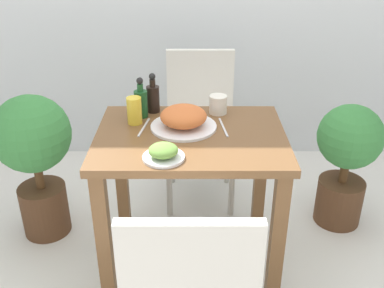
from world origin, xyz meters
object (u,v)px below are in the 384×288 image
(chair_far, at_px, (202,119))
(condiment_bottle, at_px, (154,97))
(potted_plant_right, at_px, (348,157))
(food_plate, at_px, (185,118))
(juice_glass, at_px, (136,110))
(potted_plant_left, at_px, (36,152))
(drink_cup, at_px, (220,104))
(sauce_bottle, at_px, (142,102))
(side_plate, at_px, (165,153))

(chair_far, relative_size, condiment_bottle, 4.61)
(potted_plant_right, bearing_deg, food_plate, -161.11)
(juice_glass, xyz_separation_m, potted_plant_left, (-0.55, 0.16, -0.30))
(drink_cup, height_order, sauce_bottle, sauce_bottle)
(food_plate, bearing_deg, chair_far, 81.92)
(side_plate, relative_size, drink_cup, 1.90)
(condiment_bottle, bearing_deg, sauce_bottle, -130.42)
(juice_glass, distance_m, sauce_bottle, 0.08)
(side_plate, xyz_separation_m, potted_plant_left, (-0.70, 0.49, -0.26))
(chair_far, height_order, potted_plant_right, chair_far)
(drink_cup, bearing_deg, potted_plant_right, 10.48)
(food_plate, height_order, potted_plant_right, food_plate)
(chair_far, bearing_deg, drink_cup, -80.26)
(food_plate, bearing_deg, condiment_bottle, 128.63)
(food_plate, distance_m, potted_plant_left, 0.85)
(chair_far, relative_size, potted_plant_left, 1.11)
(sauce_bottle, xyz_separation_m, condiment_bottle, (0.05, 0.06, 0.00))
(food_plate, relative_size, condiment_bottle, 1.54)
(condiment_bottle, bearing_deg, side_plate, -80.93)
(drink_cup, relative_size, condiment_bottle, 0.45)
(juice_glass, relative_size, potted_plant_right, 0.17)
(side_plate, bearing_deg, drink_cup, 62.37)
(drink_cup, relative_size, juice_glass, 0.71)
(food_plate, bearing_deg, sauce_bottle, 148.01)
(side_plate, distance_m, potted_plant_right, 1.17)
(side_plate, bearing_deg, potted_plant_left, 144.97)
(chair_far, relative_size, potted_plant_right, 1.25)
(drink_cup, xyz_separation_m, juice_glass, (-0.39, -0.12, 0.02))
(side_plate, height_order, potted_plant_left, potted_plant_left)
(chair_far, distance_m, drink_cup, 0.53)
(side_plate, height_order, juice_glass, juice_glass)
(chair_far, bearing_deg, sauce_bottle, -120.66)
(chair_far, xyz_separation_m, potted_plant_left, (-0.86, -0.41, -0.00))
(sauce_bottle, bearing_deg, juice_glass, -106.59)
(juice_glass, relative_size, potted_plant_left, 0.16)
(drink_cup, relative_size, sauce_bottle, 0.45)
(juice_glass, xyz_separation_m, sauce_bottle, (0.02, 0.08, 0.01))
(juice_glass, bearing_deg, food_plate, -12.68)
(chair_far, height_order, condiment_bottle, condiment_bottle)
(drink_cup, relative_size, potted_plant_left, 0.11)
(potted_plant_left, bearing_deg, condiment_bottle, -1.71)
(drink_cup, distance_m, potted_plant_left, 0.98)
(side_plate, distance_m, sauce_bottle, 0.43)
(food_plate, xyz_separation_m, drink_cup, (0.16, 0.17, -0.00))
(sauce_bottle, bearing_deg, food_plate, -31.99)
(juice_glass, bearing_deg, potted_plant_right, 12.78)
(potted_plant_left, bearing_deg, drink_cup, -2.28)
(food_plate, relative_size, potted_plant_right, 0.42)
(sauce_bottle, distance_m, potted_plant_right, 1.16)
(condiment_bottle, xyz_separation_m, potted_plant_left, (-0.62, 0.02, -0.31))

